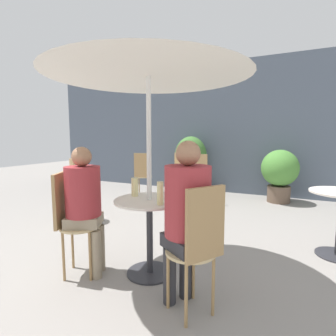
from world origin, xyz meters
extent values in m
plane|color=gray|center=(0.00, 0.00, 0.00)|extent=(20.00, 20.00, 0.00)
cube|color=#4C5666|center=(0.00, 4.16, 1.50)|extent=(10.00, 0.06, 3.00)
cylinder|color=#2D2D33|center=(0.08, 0.12, 0.01)|extent=(0.44, 0.44, 0.01)
cylinder|color=#2D2D33|center=(0.08, 0.12, 0.36)|extent=(0.06, 0.06, 0.68)
cylinder|color=silver|center=(0.08, 0.12, 0.71)|extent=(0.65, 0.65, 0.02)
cylinder|color=tan|center=(-0.50, -0.17, 0.46)|extent=(0.36, 0.36, 0.02)
cylinder|color=#9E7A4C|center=(-0.65, -0.11, 0.23)|extent=(0.02, 0.02, 0.45)
cylinder|color=#9E7A4C|center=(-0.55, -0.33, 0.23)|extent=(0.02, 0.02, 0.45)
cylinder|color=#9E7A4C|center=(-0.44, -0.01, 0.23)|extent=(0.02, 0.02, 0.45)
cylinder|color=#9E7A4C|center=(-0.34, -0.22, 0.23)|extent=(0.02, 0.02, 0.45)
cube|color=#9E7A4C|center=(-0.64, -0.24, 0.72)|extent=(0.16, 0.29, 0.49)
cylinder|color=tan|center=(0.62, -0.24, 0.46)|extent=(0.36, 0.36, 0.02)
cylinder|color=#9E7A4C|center=(0.66, -0.40, 0.23)|extent=(0.02, 0.02, 0.45)
cylinder|color=#9E7A4C|center=(0.79, -0.20, 0.23)|extent=(0.02, 0.02, 0.45)
cylinder|color=#9E7A4C|center=(0.46, -0.27, 0.23)|extent=(0.02, 0.02, 0.45)
cylinder|color=#9E7A4C|center=(0.59, -0.07, 0.23)|extent=(0.02, 0.02, 0.45)
cube|color=#9E7A4C|center=(0.76, -0.33, 0.72)|extent=(0.20, 0.27, 0.49)
cylinder|color=tan|center=(-1.56, 2.78, 0.46)|extent=(0.36, 0.36, 0.02)
cylinder|color=#9E7A4C|center=(-1.64, 2.63, 0.23)|extent=(0.02, 0.02, 0.45)
cylinder|color=#9E7A4C|center=(-1.41, 2.70, 0.23)|extent=(0.02, 0.02, 0.45)
cylinder|color=#9E7A4C|center=(-1.71, 2.85, 0.23)|extent=(0.02, 0.02, 0.45)
cylinder|color=#9E7A4C|center=(-1.49, 2.93, 0.23)|extent=(0.02, 0.02, 0.45)
cube|color=#9E7A4C|center=(-1.51, 2.62, 0.72)|extent=(0.30, 0.13, 0.49)
cylinder|color=tan|center=(-1.57, 1.05, 0.46)|extent=(0.36, 0.36, 0.02)
cylinder|color=#9E7A4C|center=(-1.74, 1.02, 0.23)|extent=(0.02, 0.02, 0.45)
cylinder|color=#9E7A4C|center=(-1.54, 0.88, 0.23)|extent=(0.02, 0.02, 0.45)
cylinder|color=#9E7A4C|center=(-1.60, 1.21, 0.23)|extent=(0.02, 0.02, 0.45)
cylinder|color=#9E7A4C|center=(-1.41, 1.08, 0.23)|extent=(0.02, 0.02, 0.45)
cube|color=#9E7A4C|center=(-1.66, 0.91, 0.72)|extent=(0.27, 0.20, 0.49)
cylinder|color=tan|center=(-0.89, 2.90, 0.46)|extent=(0.36, 0.36, 0.02)
cylinder|color=#9E7A4C|center=(-0.74, 2.97, 0.23)|extent=(0.02, 0.02, 0.45)
cylinder|color=#9E7A4C|center=(-0.96, 3.05, 0.23)|extent=(0.02, 0.02, 0.45)
cylinder|color=#9E7A4C|center=(-0.82, 2.75, 0.23)|extent=(0.02, 0.02, 0.45)
cylinder|color=#9E7A4C|center=(-1.05, 2.83, 0.23)|extent=(0.02, 0.02, 0.45)
cube|color=#9E7A4C|center=(-0.84, 3.06, 0.72)|extent=(0.30, 0.13, 0.49)
cylinder|color=tan|center=(-0.35, 3.00, 0.46)|extent=(0.36, 0.36, 0.02)
cylinder|color=#9E7A4C|center=(-0.47, 2.87, 0.23)|extent=(0.02, 0.02, 0.45)
cylinder|color=#9E7A4C|center=(-0.23, 2.88, 0.23)|extent=(0.02, 0.02, 0.45)
cylinder|color=#9E7A4C|center=(-0.47, 3.11, 0.23)|extent=(0.02, 0.02, 0.45)
cylinder|color=#9E7A4C|center=(-0.24, 3.12, 0.23)|extent=(0.02, 0.02, 0.45)
cube|color=#9E7A4C|center=(-0.35, 2.83, 0.72)|extent=(0.31, 0.04, 0.49)
cylinder|color=gray|center=(-0.32, -0.16, 0.22)|extent=(0.10, 0.10, 0.45)
cylinder|color=gray|center=(-0.38, -0.03, 0.22)|extent=(0.10, 0.10, 0.45)
cube|color=gray|center=(-0.46, -0.15, 0.52)|extent=(0.39, 0.38, 0.10)
cylinder|color=#9E2D33|center=(-0.46, -0.15, 0.80)|extent=(0.32, 0.32, 0.46)
sphere|color=#9E7051|center=(-0.46, -0.15, 1.11)|extent=(0.18, 0.18, 0.18)
cylinder|color=#2D2D33|center=(0.53, -0.08, 0.22)|extent=(0.10, 0.10, 0.45)
cylinder|color=#2D2D33|center=(0.44, -0.21, 0.22)|extent=(0.10, 0.10, 0.45)
cube|color=#2D2D33|center=(0.59, -0.21, 0.52)|extent=(0.42, 0.41, 0.10)
cylinder|color=#9E2D33|center=(0.59, -0.21, 0.83)|extent=(0.34, 0.34, 0.51)
sphere|color=#9E7051|center=(0.59, -0.21, 1.17)|extent=(0.18, 0.18, 0.18)
cylinder|color=beige|center=(0.26, 0.00, 0.82)|extent=(0.06, 0.06, 0.20)
cylinder|color=beige|center=(-0.12, 0.19, 0.81)|extent=(0.07, 0.07, 0.18)
cylinder|color=#93664C|center=(-0.88, 3.78, 0.20)|extent=(0.39, 0.39, 0.41)
ellipsoid|color=#427533|center=(-0.88, 3.78, 0.86)|extent=(0.74, 0.74, 0.90)
cylinder|color=brown|center=(1.05, 3.64, 0.16)|extent=(0.43, 0.43, 0.33)
ellipsoid|color=#4C8938|center=(1.05, 3.64, 0.69)|extent=(0.71, 0.71, 0.72)
cylinder|color=silver|center=(0.08, 0.12, 1.05)|extent=(0.04, 0.04, 2.09)
cone|color=silver|center=(0.08, 0.12, 1.95)|extent=(1.80, 1.80, 0.28)
camera|label=1|loc=(1.25, -1.94, 1.28)|focal=28.00mm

